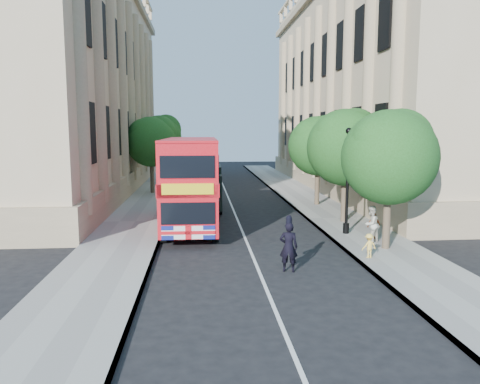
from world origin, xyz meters
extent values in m
plane|color=black|center=(0.00, 0.00, 0.00)|extent=(120.00, 120.00, 0.00)
cube|color=gray|center=(5.75, 10.00, 0.06)|extent=(3.50, 80.00, 0.12)
cube|color=gray|center=(-5.75, 10.00, 0.06)|extent=(3.50, 80.00, 0.12)
cube|color=tan|center=(13.80, 24.00, 9.00)|extent=(12.00, 38.00, 18.00)
cube|color=tan|center=(-13.80, 24.00, 9.00)|extent=(12.00, 38.00, 18.00)
cylinder|color=#473828|center=(5.80, 3.00, 1.43)|extent=(0.32, 0.32, 2.86)
sphere|color=#1F4C19|center=(5.80, 3.00, 4.03)|extent=(4.00, 4.00, 4.00)
sphere|color=#1F4C19|center=(6.40, 3.40, 4.68)|extent=(2.80, 2.80, 2.80)
sphere|color=#1F4C19|center=(5.30, 2.70, 4.55)|extent=(2.60, 2.60, 2.60)
cylinder|color=#473828|center=(5.80, 9.00, 1.50)|extent=(0.32, 0.32, 2.99)
sphere|color=#1F4C19|center=(5.80, 9.00, 4.22)|extent=(4.20, 4.20, 4.20)
sphere|color=#1F4C19|center=(6.40, 9.40, 4.90)|extent=(2.94, 2.94, 2.94)
sphere|color=#1F4C19|center=(5.30, 8.70, 4.76)|extent=(2.73, 2.73, 2.73)
cylinder|color=#473828|center=(5.80, 15.00, 1.45)|extent=(0.32, 0.32, 2.90)
sphere|color=#1F4C19|center=(5.80, 15.00, 4.09)|extent=(4.00, 4.00, 4.00)
sphere|color=#1F4C19|center=(6.40, 15.40, 4.75)|extent=(2.80, 2.80, 2.80)
sphere|color=#1F4C19|center=(5.30, 14.70, 4.62)|extent=(2.60, 2.60, 2.60)
cylinder|color=#473828|center=(-6.00, 22.00, 1.50)|extent=(0.32, 0.32, 2.99)
sphere|color=#1F4C19|center=(-6.00, 22.00, 4.22)|extent=(4.00, 4.00, 4.00)
sphere|color=#1F4C19|center=(-5.40, 22.40, 4.90)|extent=(2.80, 2.80, 2.80)
sphere|color=#1F4C19|center=(-6.50, 21.70, 4.76)|extent=(2.60, 2.60, 2.60)
cylinder|color=#473828|center=(-6.00, 30.00, 1.58)|extent=(0.32, 0.32, 3.17)
sphere|color=#1F4C19|center=(-6.00, 30.00, 4.46)|extent=(4.20, 4.20, 4.20)
sphere|color=#1F4C19|center=(-5.40, 30.40, 5.18)|extent=(2.94, 2.94, 2.94)
sphere|color=#1F4C19|center=(-6.50, 29.70, 5.04)|extent=(2.73, 2.73, 2.73)
cylinder|color=black|center=(5.00, 6.00, 0.37)|extent=(0.30, 0.30, 0.50)
cylinder|color=black|center=(5.00, 6.00, 2.62)|extent=(0.14, 0.14, 5.00)
sphere|color=black|center=(5.00, 6.00, 5.12)|extent=(0.32, 0.32, 0.32)
cube|color=red|center=(-2.60, 8.79, 2.55)|extent=(2.74, 10.01, 4.15)
cube|color=black|center=(-2.60, 8.79, 1.63)|extent=(2.79, 9.38, 0.95)
cube|color=black|center=(-2.60, 8.79, 3.63)|extent=(2.79, 9.38, 0.95)
cube|color=yellow|center=(-2.66, 3.80, 2.68)|extent=(2.21, 0.11, 0.47)
cylinder|color=black|center=(-3.83, 5.28, 0.53)|extent=(0.31, 1.05, 1.05)
cylinder|color=black|center=(-1.45, 5.25, 0.53)|extent=(0.31, 1.05, 1.05)
cylinder|color=black|center=(-3.75, 12.11, 0.53)|extent=(0.31, 1.05, 1.05)
cylinder|color=black|center=(-1.37, 12.08, 0.53)|extent=(0.31, 1.05, 1.05)
cube|color=black|center=(-1.83, 12.47, 1.37)|extent=(2.06, 1.86, 2.13)
cube|color=black|center=(-1.84, 11.60, 1.63)|extent=(1.83, 0.13, 0.71)
cube|color=black|center=(-1.79, 14.70, 1.58)|extent=(2.09, 3.29, 2.54)
cube|color=black|center=(-1.80, 14.09, 0.36)|extent=(1.91, 4.91, 0.25)
cylinder|color=black|center=(-2.74, 12.38, 0.41)|extent=(0.24, 0.82, 0.81)
cylinder|color=black|center=(-0.92, 12.35, 0.41)|extent=(0.24, 0.82, 0.81)
cylinder|color=black|center=(-2.69, 15.73, 0.41)|extent=(0.24, 0.82, 0.81)
cylinder|color=black|center=(-0.86, 15.70, 0.41)|extent=(0.24, 0.82, 0.81)
imported|color=black|center=(1.08, 0.45, 0.92)|extent=(0.75, 0.58, 1.85)
imported|color=beige|center=(5.53, 4.07, 0.96)|extent=(1.03, 0.99, 1.67)
imported|color=#D95C26|center=(5.92, 4.74, 0.74)|extent=(0.79, 0.53, 1.24)
imported|color=#F9CD54|center=(4.54, 1.61, 0.61)|extent=(0.70, 0.52, 0.98)
camera|label=1|loc=(-2.11, -16.01, 5.18)|focal=35.00mm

